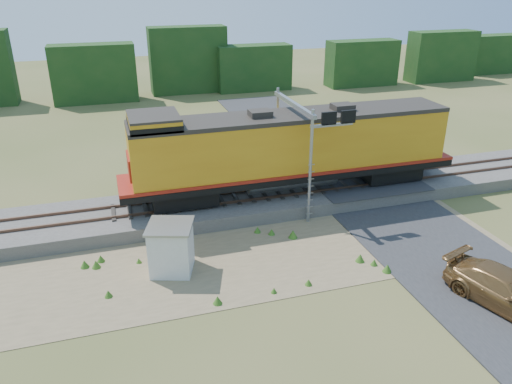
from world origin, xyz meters
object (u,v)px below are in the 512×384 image
object	(u,v)px
locomotive	(288,149)
signal_gantry	(303,128)
car	(507,291)
shed	(171,248)

from	to	relation	value
locomotive	signal_gantry	distance (m)	1.69
locomotive	signal_gantry	bearing A→B (deg)	-46.75
locomotive	car	bearing A→B (deg)	-67.18
signal_gantry	car	xyz separation A→B (m)	(4.75, -12.11, -4.26)
shed	signal_gantry	bearing A→B (deg)	48.03
signal_gantry	car	size ratio (longest dim) A/B	1.23
locomotive	car	size ratio (longest dim) A/B	3.83
shed	signal_gantry	world-z (taller)	signal_gantry
shed	signal_gantry	size ratio (longest dim) A/B	0.39
shed	car	size ratio (longest dim) A/B	0.48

